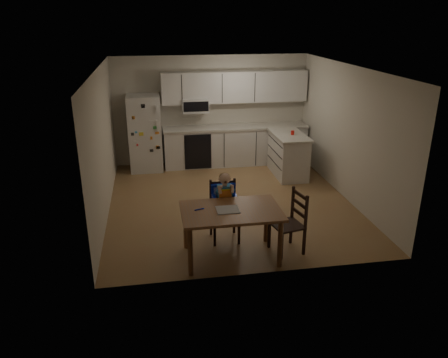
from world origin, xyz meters
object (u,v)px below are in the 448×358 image
Objects in this scene: red_cup at (293,133)px; dining_table at (231,216)px; chair_side at (293,218)px; refrigerator at (145,133)px; kitchen_island at (288,154)px; chair_booster at (224,199)px.

red_cup is 0.06× the size of dining_table.
refrigerator is at bearing -164.91° from chair_side.
red_cup reaches higher than kitchen_island.
kitchen_island is 14.44× the size of red_cup.
red_cup reaches higher than chair_side.
chair_side is (0.94, 0.04, -0.12)m from dining_table.
refrigerator is 1.52× the size of chair_booster.
chair_booster reaches higher than chair_side.
kitchen_island is 3.75m from dining_table.
chair_side is (-0.98, -3.13, -0.44)m from red_cup.
kitchen_island is at bearing 151.31° from chair_side.
refrigerator is 3.76m from chair_booster.
dining_table is 1.49× the size of chair_side.
kitchen_island is 1.13× the size of chair_booster.
dining_table is (-1.92, -3.18, -0.32)m from red_cup.
refrigerator is at bearing 108.00° from chair_booster.
red_cup is at bearing -55.21° from kitchen_island.
chair_side is at bearing -107.40° from red_cup.
chair_booster is (-1.92, -2.59, -0.30)m from red_cup.
chair_side is at bearing -62.43° from refrigerator.
refrigerator is 4.32m from dining_table.
dining_table is at bearing -121.21° from red_cup.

